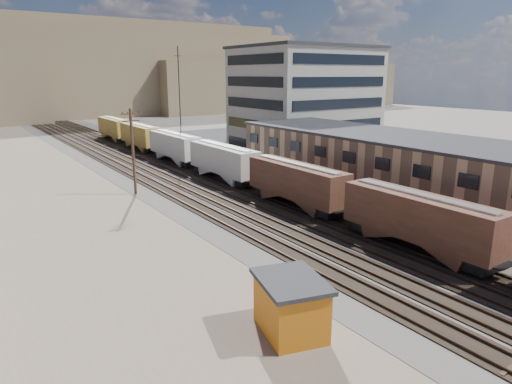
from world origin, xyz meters
TOP-DOWN VIEW (x-y plane):
  - ballast_bed at (0.00, 50.00)m, footprint 18.00×200.00m
  - dirt_yard at (-20.00, 40.00)m, footprint 24.00×180.00m
  - asphalt_lot at (22.00, 35.00)m, footprint 26.00×120.00m
  - rail_tracks at (-0.55, 50.00)m, footprint 11.40×200.00m
  - freight_train at (3.80, 34.98)m, footprint 3.00×119.74m
  - warehouse at (14.98, 25.00)m, footprint 12.40×40.40m
  - office_tower at (27.95, 54.95)m, footprint 22.60×18.60m
  - utility_pole_north at (-8.50, 42.00)m, footprint 2.20×0.32m
  - radio_mast at (6.00, 60.00)m, footprint 1.20×0.16m
  - hills_north at (0.17, 167.92)m, footprint 265.00×80.00m
  - maintenance_shed at (-11.87, 8.62)m, footprint 4.34×5.03m
  - parked_car_blue at (19.97, 55.04)m, footprint 5.98×6.57m
  - parked_car_far at (32.14, 42.85)m, footprint 3.51×5.29m

SIDE VIEW (x-z plane):
  - dirt_yard at x=-20.00m, z-range 0.00..0.03m
  - asphalt_lot at x=22.00m, z-range 0.00..0.04m
  - ballast_bed at x=0.00m, z-range 0.00..0.06m
  - rail_tracks at x=-0.55m, z-range -0.01..0.23m
  - parked_car_far at x=32.14m, z-range 0.00..1.67m
  - parked_car_blue at x=19.97m, z-range 0.00..1.70m
  - maintenance_shed at x=-11.87m, z-range 0.04..3.19m
  - freight_train at x=3.80m, z-range 0.56..5.02m
  - warehouse at x=14.98m, z-range 0.03..7.28m
  - utility_pole_north at x=-8.50m, z-range 0.30..10.30m
  - radio_mast at x=6.00m, z-range 0.12..18.12m
  - office_tower at x=27.95m, z-range 0.04..18.49m
  - hills_north at x=0.17m, z-range -1.90..30.10m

